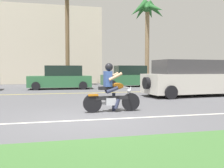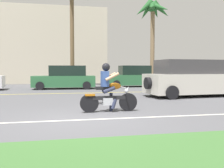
% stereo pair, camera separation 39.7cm
% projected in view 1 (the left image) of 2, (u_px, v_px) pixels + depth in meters
% --- Properties ---
extents(ground, '(56.00, 30.00, 0.04)m').
position_uv_depth(ground, '(77.00, 106.00, 10.13)').
color(ground, '#545459').
extents(lane_line_near, '(50.40, 0.12, 0.01)m').
position_uv_depth(lane_line_near, '(90.00, 120.00, 7.17)').
color(lane_line_near, silver).
rests_on(lane_line_near, ground).
extents(lane_line_far, '(50.40, 0.12, 0.01)m').
position_uv_depth(lane_line_far, '(67.00, 93.00, 15.08)').
color(lane_line_far, yellow).
rests_on(lane_line_far, ground).
extents(motorcyclist, '(1.89, 0.62, 1.58)m').
position_uv_depth(motorcyclist, '(111.00, 91.00, 8.52)').
color(motorcyclist, black).
rests_on(motorcyclist, ground).
extents(suv_nearby, '(5.11, 2.44, 1.85)m').
position_uv_depth(suv_nearby, '(190.00, 79.00, 13.56)').
color(suv_nearby, beige).
rests_on(suv_nearby, ground).
extents(parked_car_1, '(4.41, 2.03, 1.64)m').
position_uv_depth(parked_car_1, '(61.00, 78.00, 18.47)').
color(parked_car_1, '#2D663D').
rests_on(parked_car_1, ground).
extents(parked_car_2, '(4.06, 1.87, 1.68)m').
position_uv_depth(parked_car_2, '(128.00, 77.00, 20.89)').
color(parked_car_2, '#2D663D').
rests_on(parked_car_2, ground).
extents(parked_car_3, '(3.94, 2.16, 1.50)m').
position_uv_depth(parked_car_3, '(186.00, 78.00, 21.31)').
color(parked_car_3, white).
rests_on(parked_car_3, ground).
extents(palm_tree_0, '(3.70, 3.62, 7.82)m').
position_uv_depth(palm_tree_0, '(148.00, 14.00, 24.26)').
color(palm_tree_0, '#846B4C').
rests_on(palm_tree_0, ground).
extents(building_far, '(12.01, 4.00, 7.59)m').
position_uv_depth(building_far, '(41.00, 46.00, 26.95)').
color(building_far, beige).
rests_on(building_far, ground).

